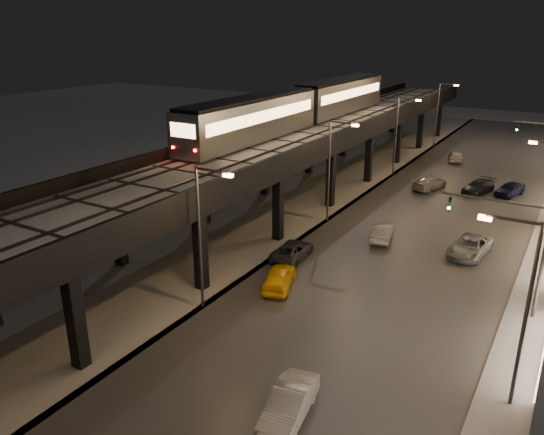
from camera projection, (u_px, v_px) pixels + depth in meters
The scene contains 22 objects.
road_surface at pixel (431, 224), 46.69m from camera, with size 17.00×120.00×0.06m, color #46474D.
under_viaduct_pavement at pixel (296, 200), 53.18m from camera, with size 11.00×120.00×0.06m, color #9FA1A8.
elevated_viaduct at pixel (281, 151), 48.73m from camera, with size 9.00×100.00×6.30m.
viaduct_trackbed at pixel (281, 142), 48.58m from camera, with size 8.40×100.00×0.32m.
viaduct_parapet_streetside at pixel (325, 142), 46.35m from camera, with size 0.30×100.00×1.10m, color black.
viaduct_parapet_far at pixel (242, 133), 50.53m from camera, with size 0.30×100.00×1.10m, color black.
streetlight_left_1 at pixel (203, 229), 30.96m from camera, with size 2.57×0.28×9.00m.
streetlight_right_1 at pixel (521, 303), 22.70m from camera, with size 2.56×0.28×9.00m.
streetlight_left_2 at pixel (332, 164), 45.50m from camera, with size 2.57×0.28×9.00m.
streetlight_left_3 at pixel (399, 131), 60.04m from camera, with size 2.57×0.28×9.00m.
streetlight_left_4 at pixel (439, 111), 74.58m from camera, with size 2.57×0.28×9.00m.
traffic_light_rig_a at pixel (523, 245), 30.65m from camera, with size 6.10×0.34×7.00m.
subway_train at pixel (302, 105), 56.16m from camera, with size 3.23×39.30×3.87m.
car_taxi at pixel (279, 278), 35.07m from camera, with size 1.71×4.26×1.45m, color yellow.
car_near_white at pixel (382, 232), 43.00m from camera, with size 1.43×4.09×1.35m, color #B4B5C4.
car_mid_silver at pixel (292, 251), 39.50m from camera, with size 2.08×4.50×1.25m, color #393E45.
car_mid_dark at pixel (429, 183), 56.33m from camera, with size 1.98×4.87×1.41m, color gray.
car_far_white at pixel (456, 156), 67.90m from camera, with size 1.64×4.08×1.39m, color silver.
car_onc_silver at pixel (289, 405), 23.30m from camera, with size 1.53×4.40×1.45m, color silver.
car_onc_dark at pixel (470, 247), 40.04m from camera, with size 2.30×4.99×1.39m, color #8E949C.
car_onc_white at pixel (478, 187), 54.90m from camera, with size 1.91×4.69×1.36m, color black.
car_onc_red at pixel (510, 190), 54.15m from camera, with size 1.65×4.10×1.40m, color black.
Camera 1 is at (17.83, -9.73, 16.42)m, focal length 35.00 mm.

